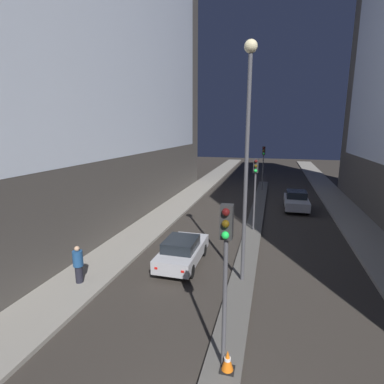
{
  "coord_description": "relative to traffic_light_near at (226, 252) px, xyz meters",
  "views": [
    {
      "loc": [
        1.07,
        -4.27,
        6.72
      ],
      "look_at": [
        -5.41,
        19.42,
        1.49
      ],
      "focal_mm": 28.0,
      "sensor_mm": 36.0,
      "label": 1
    }
  ],
  "objects": [
    {
      "name": "car_left_lane",
      "position": [
        -3.08,
        6.15,
        -2.85
      ],
      "size": [
        1.76,
        4.12,
        1.45
      ],
      "color": "#B2B2B7",
      "rests_on": "ground"
    },
    {
      "name": "traffic_cone_near",
      "position": [
        0.14,
        -0.11,
        -3.14
      ],
      "size": [
        0.4,
        0.4,
        0.62
      ],
      "color": "black",
      "rests_on": "median_strip"
    },
    {
      "name": "traffic_light_near",
      "position": [
        0.0,
        0.0,
        0.0
      ],
      "size": [
        0.32,
        0.42,
        4.71
      ],
      "color": "#4C4C51",
      "rests_on": "median_strip"
    },
    {
      "name": "median_strip",
      "position": [
        0.0,
        14.53,
        -3.52
      ],
      "size": [
        1.08,
        32.94,
        0.15
      ],
      "color": "#56544F",
      "rests_on": "ground"
    },
    {
      "name": "traffic_light_far",
      "position": [
        0.0,
        25.53,
        0.0
      ],
      "size": [
        0.32,
        0.42,
        4.71
      ],
      "color": "#4C4C51",
      "rests_on": "median_strip"
    },
    {
      "name": "car_right_lane",
      "position": [
        3.08,
        18.61,
        -2.81
      ],
      "size": [
        1.88,
        4.09,
        1.56
      ],
      "color": "#B2B2B7",
      "rests_on": "ground"
    },
    {
      "name": "building_left",
      "position": [
        -11.23,
        13.26,
        10.96
      ],
      "size": [
        6.01,
        32.4,
        29.08
      ],
      "color": "#4C4742",
      "rests_on": "ground"
    },
    {
      "name": "street_lamp",
      "position": [
        0.0,
        5.12,
        3.0
      ],
      "size": [
        0.51,
        0.51,
        9.86
      ],
      "color": "#4C4C51",
      "rests_on": "median_strip"
    },
    {
      "name": "traffic_light_mid",
      "position": [
        0.0,
        12.05,
        0.0
      ],
      "size": [
        0.32,
        0.42,
        4.71
      ],
      "color": "#4C4C51",
      "rests_on": "median_strip"
    },
    {
      "name": "pedestrian_on_left_sidewalk",
      "position": [
        -6.8,
        3.0,
        -2.57
      ],
      "size": [
        0.43,
        0.43,
        1.66
      ],
      "color": "black",
      "rests_on": "sidewalk_left"
    }
  ]
}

